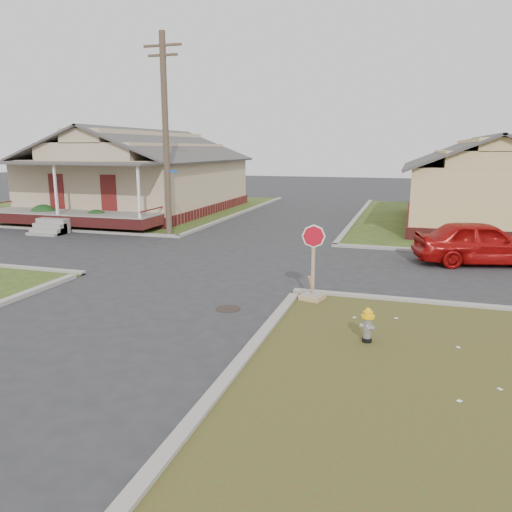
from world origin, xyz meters
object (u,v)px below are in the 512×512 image
(utility_pole, at_px, (166,134))
(stop_sign, at_px, (313,284))
(fire_hydrant, at_px, (368,323))
(red_sedan, at_px, (481,243))

(utility_pole, distance_m, stop_sign, 12.34)
(fire_hydrant, relative_size, red_sedan, 0.16)
(utility_pole, xyz_separation_m, stop_sign, (8.34, -8.09, -4.17))
(utility_pole, distance_m, red_sedan, 13.90)
(fire_hydrant, bearing_deg, utility_pole, 150.76)
(stop_sign, relative_size, red_sedan, 0.45)
(red_sedan, bearing_deg, utility_pole, 67.59)
(stop_sign, bearing_deg, red_sedan, 65.73)
(red_sedan, bearing_deg, stop_sign, 127.62)
(stop_sign, distance_m, red_sedan, 7.81)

